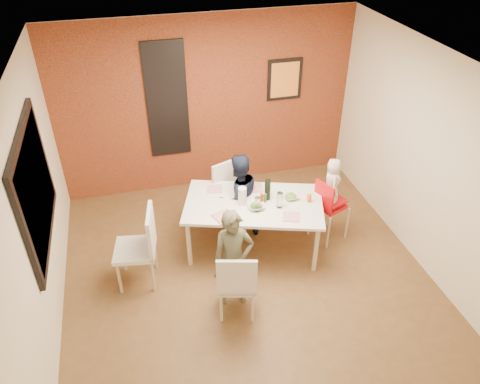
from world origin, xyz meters
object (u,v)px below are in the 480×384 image
object	(u,v)px
dining_table	(254,207)
paper_towel_roll	(242,196)
chair_left	(142,244)
wine_bottle	(268,190)
high_chair	(328,204)
child_far	(238,197)
child_near	(233,259)
chair_near	(237,282)
chair_far	(232,193)
toddler	(332,183)

from	to	relation	value
dining_table	paper_towel_roll	distance (m)	0.24
chair_left	wine_bottle	distance (m)	1.71
high_chair	child_far	distance (m)	1.22
child_near	chair_near	bearing A→B (deg)	-91.44
dining_table	chair_far	distance (m)	0.59
child_near	paper_towel_roll	xyz separation A→B (m)	(0.34, 0.88, 0.22)
wine_bottle	high_chair	bearing A→B (deg)	-6.96
paper_towel_roll	chair_left	bearing A→B (deg)	-167.66
dining_table	child_near	distance (m)	0.99
chair_left	chair_near	bearing A→B (deg)	58.57
high_chair	dining_table	bearing A→B (deg)	64.89
chair_far	high_chair	world-z (taller)	chair_far
wine_bottle	paper_towel_roll	distance (m)	0.34
chair_near	paper_towel_roll	bearing A→B (deg)	-93.02
chair_far	toddler	bearing A→B (deg)	-47.70
high_chair	chair_far	bearing A→B (deg)	40.95
child_near	paper_towel_roll	distance (m)	0.97
high_chair	child_near	size ratio (longest dim) A/B	0.74
dining_table	wine_bottle	bearing A→B (deg)	11.51
dining_table	child_far	size ratio (longest dim) A/B	1.56
high_chair	child_far	bearing A→B (deg)	50.46
high_chair	toddler	world-z (taller)	toddler
high_chair	toddler	bearing A→B (deg)	-73.76
toddler	wine_bottle	world-z (taller)	toddler
high_chair	child_far	xyz separation A→B (m)	(-1.15, 0.37, 0.07)
chair_left	child_near	distance (m)	1.15
dining_table	child_near	size ratio (longest dim) A/B	1.55
child_near	high_chair	bearing A→B (deg)	31.52
dining_table	child_near	xyz separation A→B (m)	(-0.49, -0.86, -0.03)
chair_left	high_chair	size ratio (longest dim) A/B	1.12
child_near	child_far	size ratio (longest dim) A/B	1.01
toddler	paper_towel_roll	size ratio (longest dim) A/B	2.90
paper_towel_roll	child_near	bearing A→B (deg)	-110.97
child_far	paper_towel_roll	size ratio (longest dim) A/B	5.30
chair_near	paper_towel_roll	xyz separation A→B (m)	(0.36, 1.12, 0.33)
chair_far	child_far	distance (m)	0.26
child_near	wine_bottle	bearing A→B (deg)	56.67
paper_towel_roll	wine_bottle	bearing A→B (deg)	3.47
chair_left	toddler	xyz separation A→B (m)	(2.51, 0.22, 0.31)
chair_far	chair_near	bearing A→B (deg)	-123.17
chair_left	toddler	distance (m)	2.54
toddler	wine_bottle	xyz separation A→B (m)	(-0.86, 0.09, -0.02)
chair_near	chair_far	size ratio (longest dim) A/B	0.94
chair_near	child_far	xyz separation A→B (m)	(0.38, 1.42, 0.11)
chair_near	child_near	distance (m)	0.27
dining_table	high_chair	xyz separation A→B (m)	(1.03, -0.06, -0.10)
wine_bottle	dining_table	bearing A→B (deg)	-168.49
child_far	child_near	bearing A→B (deg)	57.96
chair_near	chair_left	world-z (taller)	chair_left
wine_bottle	paper_towel_roll	bearing A→B (deg)	-176.53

